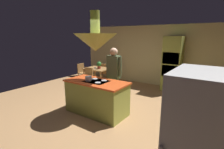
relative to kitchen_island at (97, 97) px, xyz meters
name	(u,v)px	position (x,y,z in m)	size (l,w,h in m)	color
ground	(101,110)	(0.00, 0.20, -0.46)	(8.16, 8.16, 0.00)	#AD7F51
wall_back	(150,55)	(0.00, 3.65, 0.81)	(6.80, 0.10, 2.55)	beige
kitchen_island	(97,97)	(0.00, 0.00, 0.00)	(1.73, 0.85, 0.94)	#939E42
counter_run_right	(219,112)	(2.84, 0.80, 0.01)	(0.73, 2.13, 0.92)	#939E42
oven_tower	(172,64)	(1.10, 3.24, 0.59)	(0.66, 0.62, 2.10)	#939E42
dining_table	(97,71)	(-1.70, 2.10, 0.19)	(1.03, 0.83, 0.76)	#A07240
person_at_island	(114,73)	(0.10, 0.70, 0.56)	(0.53, 0.24, 1.77)	tan
range_hood	(95,41)	(0.00, 0.00, 1.51)	(1.10, 1.10, 1.00)	#939E42
pendant_light_over_table	(97,42)	(-1.70, 2.10, 1.40)	(0.32, 0.32, 0.82)	#E0B266
chair_facing_island	(87,77)	(-1.70, 1.46, 0.04)	(0.40, 0.40, 0.87)	#A07240
chair_by_back_wall	(106,72)	(-1.70, 2.74, 0.04)	(0.40, 0.40, 0.87)	#A07240
chair_at_corner	(82,72)	(-2.59, 2.10, 0.04)	(0.40, 0.40, 0.87)	#A07240
potted_plant_on_table	(99,65)	(-1.56, 2.05, 0.47)	(0.20, 0.20, 0.30)	#99382D
cup_on_table	(95,68)	(-1.64, 1.89, 0.34)	(0.07, 0.07, 0.09)	white
canister_flour	(222,95)	(2.84, 0.28, 0.55)	(0.11, 0.11, 0.19)	silver
canister_sugar	(222,94)	(2.84, 0.46, 0.53)	(0.12, 0.12, 0.16)	silver
microwave_on_counter	(224,80)	(2.84, 1.43, 0.59)	(0.46, 0.36, 0.28)	#232326
cooking_pot_on_cooktop	(89,78)	(-0.16, -0.13, 0.53)	(0.18, 0.18, 0.12)	#B2B2B7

